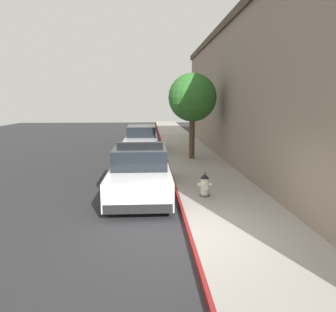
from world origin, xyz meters
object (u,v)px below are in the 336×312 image
parked_car_silver_ahead (142,140)px  fire_hydrant (205,185)px  street_tree (192,98)px  police_cruiser (140,172)px

parked_car_silver_ahead → fire_hydrant: 9.96m
parked_car_silver_ahead → street_tree: (2.61, -3.18, 2.42)m
police_cruiser → street_tree: 6.67m
parked_car_silver_ahead → fire_hydrant: parked_car_silver_ahead is taller
police_cruiser → fire_hydrant: size_ratio=6.37×
parked_car_silver_ahead → street_tree: size_ratio=1.14×
parked_car_silver_ahead → fire_hydrant: size_ratio=6.37×
police_cruiser → street_tree: street_tree is taller
parked_car_silver_ahead → street_tree: bearing=-50.6°
street_tree → parked_car_silver_ahead: bearing=129.4°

